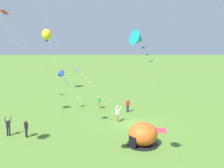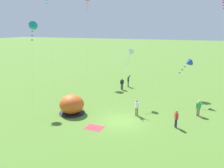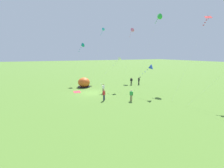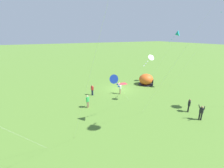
% 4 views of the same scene
% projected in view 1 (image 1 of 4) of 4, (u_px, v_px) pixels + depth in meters
% --- Properties ---
extents(ground_plane, '(300.00, 300.00, 0.00)m').
position_uv_depth(ground_plane, '(136.00, 125.00, 29.00)').
color(ground_plane, '#517A2D').
extents(popup_tent, '(2.81, 2.81, 2.10)m').
position_uv_depth(popup_tent, '(143.00, 134.00, 23.21)').
color(popup_tent, '#D8591E').
rests_on(popup_tent, ground).
extents(picnic_blanket, '(1.78, 1.40, 0.01)m').
position_uv_depth(picnic_blanket, '(160.00, 130.00, 27.21)').
color(picnic_blanket, '#CC333D').
rests_on(picnic_blanket, ground).
extents(person_near_tent, '(0.52, 0.40, 1.72)m').
position_uv_depth(person_near_tent, '(99.00, 102.00, 35.93)').
color(person_near_tent, '#8C7251').
rests_on(person_near_tent, ground).
extents(person_center_field, '(0.46, 0.43, 1.72)m').
position_uv_depth(person_center_field, '(26.00, 128.00, 25.11)').
color(person_center_field, black).
rests_on(person_center_field, ground).
extents(person_flying_kite, '(0.71, 0.69, 1.89)m').
position_uv_depth(person_flying_kite, '(118.00, 114.00, 29.90)').
color(person_flying_kite, '#8C7251').
rests_on(person_flying_kite, ground).
extents(person_strolling, '(0.39, 0.54, 1.72)m').
position_uv_depth(person_strolling, '(128.00, 105.00, 34.08)').
color(person_strolling, '#1E2347').
rests_on(person_strolling, ground).
extents(person_watching_sky, '(0.56, 0.69, 1.89)m').
position_uv_depth(person_watching_sky, '(8.00, 126.00, 25.49)').
color(person_watching_sky, black).
rests_on(person_watching_sky, ground).
extents(kite_white, '(0.86, 7.13, 6.68)m').
position_uv_depth(kite_white, '(78.00, 71.00, 26.97)').
color(kite_white, silver).
rests_on(kite_white, ground).
extents(kite_teal, '(2.75, 4.25, 9.89)m').
position_uv_depth(kite_teal, '(138.00, 39.00, 16.57)').
color(kite_teal, silver).
rests_on(kite_teal, ground).
extents(kite_blue, '(5.15, 4.75, 5.47)m').
position_uv_depth(kite_blue, '(63.00, 75.00, 33.65)').
color(kite_blue, silver).
rests_on(kite_blue, ground).
extents(kite_yellow, '(7.51, 4.73, 11.30)m').
position_uv_depth(kite_yellow, '(47.00, 35.00, 46.16)').
color(kite_yellow, silver).
rests_on(kite_yellow, ground).
extents(kite_red, '(1.61, 8.27, 13.46)m').
position_uv_depth(kite_red, '(6.00, 15.00, 35.90)').
color(kite_red, silver).
rests_on(kite_red, ground).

